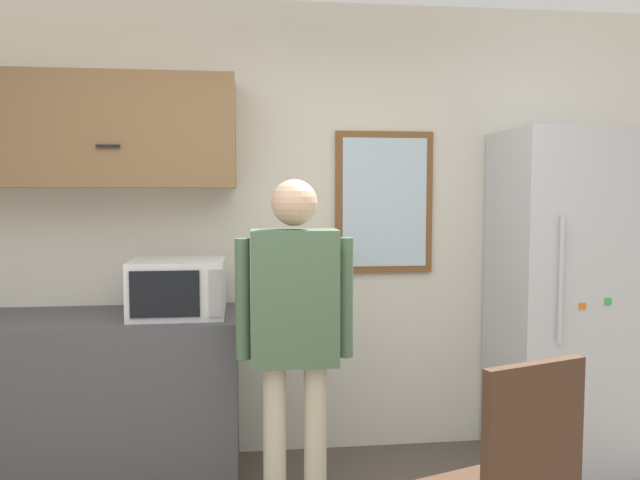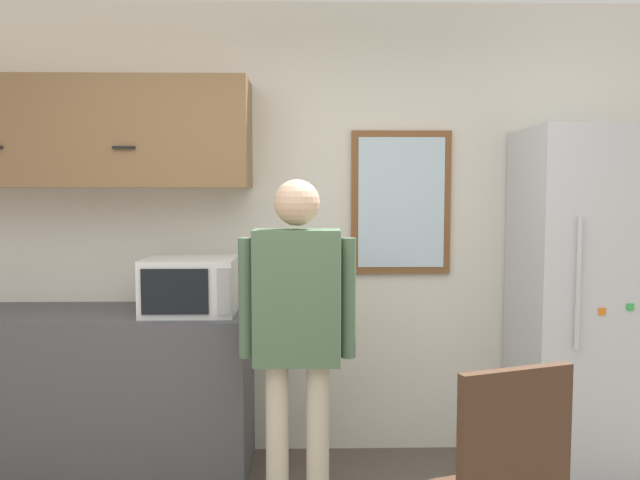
% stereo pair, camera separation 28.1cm
% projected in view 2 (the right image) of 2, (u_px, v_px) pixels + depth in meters
% --- Properties ---
extents(back_wall, '(6.00, 0.06, 2.70)m').
position_uv_depth(back_wall, '(287.00, 231.00, 3.78)').
color(back_wall, silver).
rests_on(back_wall, ground_plane).
extents(counter, '(2.00, 0.64, 0.92)m').
position_uv_depth(counter, '(70.00, 394.00, 3.47)').
color(counter, '#4C4C51').
rests_on(counter, ground_plane).
extents(upper_cabinets, '(2.00, 0.40, 0.61)m').
position_uv_depth(upper_cabinets, '(71.00, 134.00, 3.49)').
color(upper_cabinets, olive).
extents(microwave, '(0.49, 0.41, 0.30)m').
position_uv_depth(microwave, '(191.00, 286.00, 3.39)').
color(microwave, white).
rests_on(microwave, counter).
extents(person, '(0.56, 0.23, 1.65)m').
position_uv_depth(person, '(297.00, 316.00, 2.96)').
color(person, beige).
rests_on(person, ground_plane).
extents(refrigerator, '(0.75, 0.66, 1.94)m').
position_uv_depth(refrigerator, '(588.00, 302.00, 3.49)').
color(refrigerator, silver).
rests_on(refrigerator, ground_plane).
extents(window, '(0.60, 0.05, 0.85)m').
position_uv_depth(window, '(401.00, 203.00, 3.74)').
color(window, brown).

